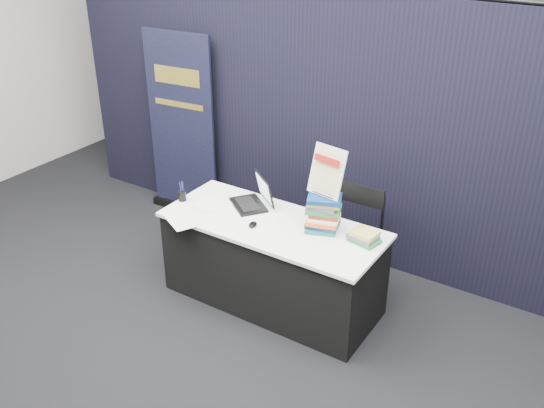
{
  "coord_description": "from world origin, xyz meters",
  "views": [
    {
      "loc": [
        2.27,
        -2.97,
        3.11
      ],
      "look_at": [
        -0.0,
        0.55,
        0.92
      ],
      "focal_mm": 40.0,
      "sensor_mm": 36.0,
      "label": 1
    }
  ],
  "objects_px": {
    "laptop": "(251,197)",
    "book_stack_tall": "(323,213)",
    "display_table": "(272,263)",
    "info_sign": "(327,172)",
    "pullup_banner": "(182,137)",
    "stacking_chair": "(349,239)",
    "book_stack_short": "(364,237)"
  },
  "relations": [
    {
      "from": "laptop",
      "to": "book_stack_tall",
      "type": "distance_m",
      "value": 0.72
    },
    {
      "from": "display_table",
      "to": "info_sign",
      "type": "height_order",
      "value": "info_sign"
    },
    {
      "from": "book_stack_tall",
      "to": "pullup_banner",
      "type": "distance_m",
      "value": 2.19
    },
    {
      "from": "display_table",
      "to": "laptop",
      "type": "bearing_deg",
      "value": 150.83
    },
    {
      "from": "laptop",
      "to": "stacking_chair",
      "type": "xyz_separation_m",
      "value": [
        0.8,
        0.26,
        -0.28
      ]
    },
    {
      "from": "stacking_chair",
      "to": "info_sign",
      "type": "bearing_deg",
      "value": -105.67
    },
    {
      "from": "display_table",
      "to": "pullup_banner",
      "type": "height_order",
      "value": "pullup_banner"
    },
    {
      "from": "pullup_banner",
      "to": "stacking_chair",
      "type": "distance_m",
      "value": 2.2
    },
    {
      "from": "display_table",
      "to": "stacking_chair",
      "type": "height_order",
      "value": "stacking_chair"
    },
    {
      "from": "display_table",
      "to": "pullup_banner",
      "type": "xyz_separation_m",
      "value": [
        -1.66,
        0.87,
        0.47
      ]
    },
    {
      "from": "laptop",
      "to": "display_table",
      "type": "bearing_deg",
      "value": 7.44
    },
    {
      "from": "laptop",
      "to": "book_stack_short",
      "type": "xyz_separation_m",
      "value": [
        1.05,
        -0.05,
        -0.02
      ]
    },
    {
      "from": "info_sign",
      "to": "display_table",
      "type": "bearing_deg",
      "value": -149.51
    },
    {
      "from": "book_stack_short",
      "to": "stacking_chair",
      "type": "distance_m",
      "value": 0.48
    },
    {
      "from": "book_stack_tall",
      "to": "laptop",
      "type": "bearing_deg",
      "value": 174.74
    },
    {
      "from": "book_stack_short",
      "to": "stacking_chair",
      "type": "bearing_deg",
      "value": 129.54
    },
    {
      "from": "display_table",
      "to": "book_stack_tall",
      "type": "bearing_deg",
      "value": 16.82
    },
    {
      "from": "book_stack_short",
      "to": "info_sign",
      "type": "distance_m",
      "value": 0.56
    },
    {
      "from": "info_sign",
      "to": "laptop",
      "type": "bearing_deg",
      "value": -173.21
    },
    {
      "from": "display_table",
      "to": "book_stack_tall",
      "type": "height_order",
      "value": "book_stack_tall"
    },
    {
      "from": "book_stack_tall",
      "to": "display_table",
      "type": "bearing_deg",
      "value": -163.18
    },
    {
      "from": "book_stack_tall",
      "to": "info_sign",
      "type": "height_order",
      "value": "info_sign"
    },
    {
      "from": "laptop",
      "to": "info_sign",
      "type": "height_order",
      "value": "info_sign"
    },
    {
      "from": "pullup_banner",
      "to": "info_sign",
      "type": "bearing_deg",
      "value": -24.58
    },
    {
      "from": "display_table",
      "to": "laptop",
      "type": "distance_m",
      "value": 0.57
    },
    {
      "from": "laptop",
      "to": "book_stack_short",
      "type": "relative_size",
      "value": 1.9
    },
    {
      "from": "info_sign",
      "to": "pullup_banner",
      "type": "height_order",
      "value": "pullup_banner"
    },
    {
      "from": "display_table",
      "to": "stacking_chair",
      "type": "relative_size",
      "value": 1.88
    },
    {
      "from": "info_sign",
      "to": "stacking_chair",
      "type": "bearing_deg",
      "value": 84.21
    },
    {
      "from": "info_sign",
      "to": "book_stack_short",
      "type": "bearing_deg",
      "value": 7.22
    },
    {
      "from": "book_stack_tall",
      "to": "stacking_chair",
      "type": "xyz_separation_m",
      "value": [
        0.08,
        0.33,
        -0.37
      ]
    },
    {
      "from": "book_stack_tall",
      "to": "info_sign",
      "type": "xyz_separation_m",
      "value": [
        0.0,
        0.03,
        0.34
      ]
    }
  ]
}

